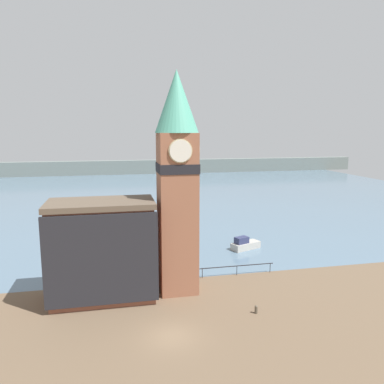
# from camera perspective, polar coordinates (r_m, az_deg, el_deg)

# --- Properties ---
(ground_plane) EXTENTS (160.00, 160.00, 0.00)m
(ground_plane) POSITION_cam_1_polar(r_m,az_deg,el_deg) (30.92, -3.15, -21.14)
(ground_plane) COLOR brown
(water) EXTENTS (160.00, 120.00, 0.00)m
(water) POSITION_cam_1_polar(r_m,az_deg,el_deg) (98.75, -9.49, 0.09)
(water) COLOR slate
(water) RESTS_ON ground_plane
(far_shoreline) EXTENTS (180.00, 3.00, 5.00)m
(far_shoreline) POSITION_cam_1_polar(r_m,az_deg,el_deg) (138.10, -10.26, 3.73)
(far_shoreline) COLOR slate
(far_shoreline) RESTS_ON water
(pier_railing) EXTENTS (8.40, 0.08, 1.09)m
(pier_railing) POSITION_cam_1_polar(r_m,az_deg,el_deg) (42.01, 6.86, -11.27)
(pier_railing) COLOR #232328
(pier_railing) RESTS_ON ground_plane
(clock_tower) EXTENTS (4.09, 4.09, 21.21)m
(clock_tower) POSITION_cam_1_polar(r_m,az_deg,el_deg) (35.56, -2.27, 2.24)
(clock_tower) COLOR #935B42
(clock_tower) RESTS_ON ground_plane
(pier_building) EXTENTS (9.80, 5.53, 9.33)m
(pier_building) POSITION_cam_1_polar(r_m,az_deg,el_deg) (36.15, -13.49, -8.62)
(pier_building) COLOR brown
(pier_building) RESTS_ON ground_plane
(boat_near) EXTENTS (4.34, 2.95, 1.76)m
(boat_near) POSITION_cam_1_polar(r_m,az_deg,el_deg) (50.94, 8.03, -7.91)
(boat_near) COLOR #B7B2A8
(boat_near) RESTS_ON water
(mooring_bollard_near) EXTENTS (0.27, 0.27, 0.75)m
(mooring_bollard_near) POSITION_cam_1_polar(r_m,az_deg,el_deg) (34.41, 9.75, -17.15)
(mooring_bollard_near) COLOR brown
(mooring_bollard_near) RESTS_ON ground_plane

